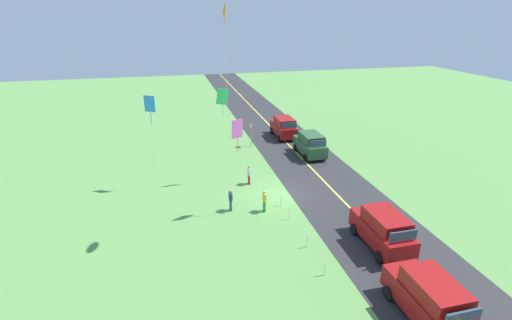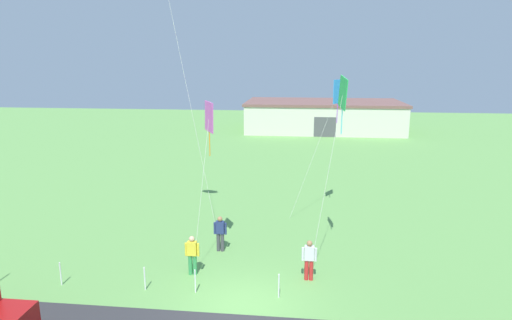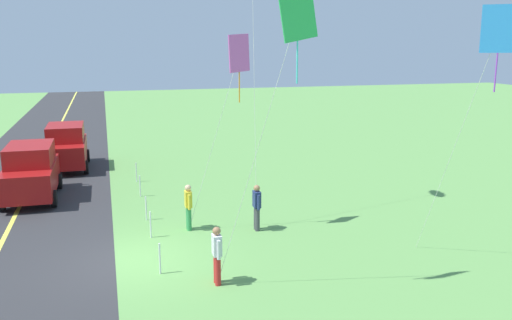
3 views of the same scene
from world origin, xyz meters
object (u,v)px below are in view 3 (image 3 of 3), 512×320
kite_red_low (239,56)px  kite_yellow_high (297,19)px  person_child_watcher (217,253)px  car_parked_west_far (66,146)px  person_adult_near (188,206)px  person_adult_companion (257,206)px  kite_green_far (499,33)px  car_parked_west_near (31,171)px

kite_red_low → kite_yellow_high: size_ratio=0.87×
person_child_watcher → car_parked_west_far: bearing=-151.6°
car_parked_west_far → person_adult_near: size_ratio=2.75×
car_parked_west_far → person_adult_companion: car_parked_west_far is taller
kite_yellow_high → person_adult_near: bearing=-162.2°
kite_yellow_high → kite_green_far: (0.21, 5.37, -0.30)m
car_parked_west_near → person_adult_companion: bearing=51.7°
person_adult_companion → kite_yellow_high: (4.97, -0.44, 5.99)m
car_parked_west_far → car_parked_west_near: same height
person_child_watcher → kite_green_far: bearing=91.1°
kite_red_low → kite_green_far: size_ratio=0.91×
car_parked_west_near → person_child_watcher: 11.59m
person_child_watcher → kite_red_low: 6.69m
person_adult_near → kite_green_far: size_ratio=0.22×
kite_yellow_high → person_adult_companion: bearing=175.0°
car_parked_west_near → person_adult_companion: 10.07m
person_adult_companion → kite_green_far: size_ratio=0.22×
car_parked_west_near → kite_green_far: kite_green_far is taller
kite_red_low → car_parked_west_near: bearing=-129.1°
person_child_watcher → kite_green_far: 9.20m
person_adult_near → kite_red_low: (0.41, 1.71, 5.03)m
car_parked_west_far → person_adult_companion: bearing=30.3°
person_adult_near → person_child_watcher: same height
car_parked_west_far → kite_red_low: bearing=28.8°
person_adult_near → person_child_watcher: bearing=65.2°
person_child_watcher → person_adult_companion: bearing=162.2°
car_parked_west_far → kite_yellow_high: (16.66, 6.39, 5.70)m
person_child_watcher → kite_yellow_high: kite_yellow_high is taller
car_parked_west_far → person_adult_companion: (11.69, 6.83, -0.29)m
car_parked_west_far → kite_yellow_high: kite_yellow_high is taller
person_adult_near → kite_green_far: (5.84, 7.18, 5.69)m
person_adult_companion → kite_yellow_high: bearing=-69.1°
car_parked_west_far → kite_red_low: (11.43, 6.29, 4.74)m
kite_yellow_high → kite_green_far: 5.38m
kite_red_low → kite_green_far: bearing=45.2°
person_child_watcher → kite_green_far: (1.33, 7.11, 5.69)m
car_parked_west_far → kite_yellow_high: size_ratio=0.58×
car_parked_west_far → person_child_watcher: bearing=16.7°
person_child_watcher → kite_yellow_high: bearing=68.7°
person_adult_near → car_parked_west_near: bearing=-70.3°
person_child_watcher → kite_yellow_high: 6.34m
car_parked_west_far → kite_green_far: 21.26m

